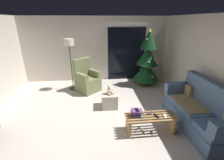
# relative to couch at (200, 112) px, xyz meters

# --- Properties ---
(ground_plane) EXTENTS (7.00, 7.00, 0.00)m
(ground_plane) POSITION_rel_couch_xyz_m (-2.32, 0.34, -0.40)
(ground_plane) COLOR #BCB2A8
(wall_back) EXTENTS (5.72, 0.12, 2.50)m
(wall_back) POSITION_rel_couch_xyz_m (-2.32, 3.40, 0.85)
(wall_back) COLOR beige
(wall_back) RESTS_ON ground
(wall_right) EXTENTS (0.12, 6.00, 2.50)m
(wall_right) POSITION_rel_couch_xyz_m (0.54, 0.34, 0.85)
(wall_right) COLOR beige
(wall_right) RESTS_ON ground
(patio_door_frame) EXTENTS (1.60, 0.02, 2.20)m
(patio_door_frame) POSITION_rel_couch_xyz_m (-1.09, 3.32, 0.70)
(patio_door_frame) COLOR silver
(patio_door_frame) RESTS_ON ground
(patio_door_glass) EXTENTS (1.50, 0.02, 2.10)m
(patio_door_glass) POSITION_rel_couch_xyz_m (-1.09, 3.31, 0.65)
(patio_door_glass) COLOR black
(patio_door_glass) RESTS_ON ground
(couch) EXTENTS (0.79, 1.94, 1.08)m
(couch) POSITION_rel_couch_xyz_m (0.00, 0.00, 0.00)
(couch) COLOR slate
(couch) RESTS_ON ground
(coffee_table) EXTENTS (1.10, 0.40, 0.42)m
(coffee_table) POSITION_rel_couch_xyz_m (-1.18, -0.07, -0.12)
(coffee_table) COLOR #9E7547
(coffee_table) RESTS_ON ground
(remote_graphite) EXTENTS (0.16, 0.12, 0.02)m
(remote_graphite) POSITION_rel_couch_xyz_m (-1.17, 0.03, 0.03)
(remote_graphite) COLOR #333338
(remote_graphite) RESTS_ON coffee_table
(remote_white) EXTENTS (0.08, 0.16, 0.02)m
(remote_white) POSITION_rel_couch_xyz_m (-0.89, -0.13, 0.03)
(remote_white) COLOR silver
(remote_white) RESTS_ON coffee_table
(remote_black) EXTENTS (0.07, 0.16, 0.02)m
(remote_black) POSITION_rel_couch_xyz_m (-1.08, -0.09, 0.03)
(remote_black) COLOR black
(remote_black) RESTS_ON coffee_table
(book_stack) EXTENTS (0.27, 0.22, 0.14)m
(book_stack) POSITION_rel_couch_xyz_m (-1.51, -0.04, 0.09)
(book_stack) COLOR #285684
(book_stack) RESTS_ON coffee_table
(cell_phone) EXTENTS (0.09, 0.15, 0.01)m
(cell_phone) POSITION_rel_couch_xyz_m (-1.49, -0.03, 0.16)
(cell_phone) COLOR black
(cell_phone) RESTS_ON book_stack
(christmas_tree) EXTENTS (0.99, 0.99, 2.10)m
(christmas_tree) POSITION_rel_couch_xyz_m (-0.45, 2.59, 0.53)
(christmas_tree) COLOR #4C1E19
(christmas_tree) RESTS_ON ground
(armchair) EXTENTS (0.97, 0.97, 1.13)m
(armchair) POSITION_rel_couch_xyz_m (-2.67, 2.29, 0.00)
(armchair) COLOR olive
(armchair) RESTS_ON ground
(floor_lamp) EXTENTS (0.32, 0.32, 1.78)m
(floor_lamp) POSITION_rel_couch_xyz_m (-3.18, 2.46, 1.11)
(floor_lamp) COLOR #2D2D30
(floor_lamp) RESTS_ON ground
(ottoman) EXTENTS (0.44, 0.44, 0.41)m
(ottoman) POSITION_rel_couch_xyz_m (-1.98, 1.09, -0.19)
(ottoman) COLOR #B2A893
(ottoman) RESTS_ON ground
(teddy_bear_cream) EXTENTS (0.21, 0.22, 0.29)m
(teddy_bear_cream) POSITION_rel_couch_xyz_m (-1.98, 1.08, 0.14)
(teddy_bear_cream) COLOR beige
(teddy_bear_cream) RESTS_ON ottoman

